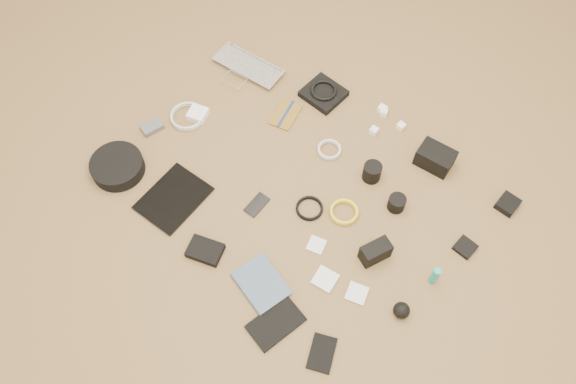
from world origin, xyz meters
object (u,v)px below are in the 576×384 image
Objects in this scene: phone at (257,205)px; headphone_case at (117,166)px; tablet at (174,198)px; paperback at (245,295)px; dslr_camera at (435,158)px; laptop at (242,73)px.

phone is 0.58m from headphone_case.
paperback is at bearing -16.51° from tablet.
tablet reaches higher than phone.
dslr_camera is at bearing 46.00° from tablet.
dslr_camera reaches higher than headphone_case.
laptop is 1.70× the size of paperback.
dslr_camera is (0.91, 0.14, 0.03)m from laptop.
paperback is at bearing -52.86° from laptop.
headphone_case is at bearing -144.38° from dslr_camera.
headphone_case is (-0.96, -0.82, -0.01)m from dslr_camera.
headphone_case is at bearing -98.92° from laptop.
phone is 0.49× the size of headphone_case.
tablet is 0.49m from paperback.
laptop is at bearing -176.64° from dslr_camera.
dslr_camera is at bearing 52.37° from phone.
paperback is at bearing -108.80° from dslr_camera.
phone is at bearing -130.62° from dslr_camera.
laptop is 1.53× the size of headphone_case.
headphone_case reaches higher than tablet.
tablet is at bearing -136.78° from dslr_camera.
headphone_case is 1.11× the size of paperback.
tablet is (0.22, -0.64, -0.01)m from laptop.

